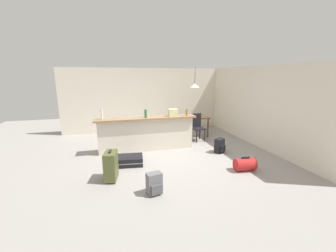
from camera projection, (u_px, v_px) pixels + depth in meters
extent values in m
cube|color=gray|center=(166.00, 156.00, 6.04)|extent=(13.00, 13.00, 0.05)
cube|color=silver|center=(147.00, 100.00, 8.61)|extent=(6.60, 0.10, 2.50)
cube|color=silver|center=(255.00, 106.00, 6.80)|extent=(0.10, 6.00, 2.50)
cube|color=silver|center=(147.00, 135.00, 6.29)|extent=(2.80, 0.20, 0.96)
cube|color=#93704C|center=(147.00, 118.00, 6.18)|extent=(2.96, 0.40, 0.05)
cylinder|color=silver|center=(102.00, 114.00, 5.89)|extent=(0.06, 0.06, 0.28)
cylinder|color=#2D6B38|center=(146.00, 114.00, 6.10)|extent=(0.07, 0.07, 0.24)
cylinder|color=#9E661E|center=(186.00, 112.00, 6.42)|extent=(0.06, 0.06, 0.21)
cube|color=beige|center=(173.00, 113.00, 6.34)|extent=(0.26, 0.18, 0.22)
cube|color=#4C331E|center=(192.00, 117.00, 7.80)|extent=(1.10, 0.80, 0.04)
cylinder|color=#4C331E|center=(182.00, 130.00, 7.45)|extent=(0.06, 0.06, 0.70)
cylinder|color=#4C331E|center=(208.00, 128.00, 7.70)|extent=(0.06, 0.06, 0.70)
cylinder|color=#4C331E|center=(177.00, 125.00, 8.08)|extent=(0.06, 0.06, 0.70)
cylinder|color=#4C331E|center=(200.00, 124.00, 8.33)|extent=(0.06, 0.06, 0.70)
cube|color=black|center=(198.00, 129.00, 7.27)|extent=(0.46, 0.46, 0.04)
cube|color=black|center=(196.00, 120.00, 7.37)|extent=(0.40, 0.10, 0.48)
cylinder|color=black|center=(197.00, 137.00, 7.12)|extent=(0.04, 0.04, 0.41)
cylinder|color=black|center=(205.00, 136.00, 7.24)|extent=(0.04, 0.04, 0.41)
cylinder|color=black|center=(192.00, 134.00, 7.40)|extent=(0.04, 0.04, 0.41)
cylinder|color=black|center=(200.00, 133.00, 7.53)|extent=(0.04, 0.04, 0.41)
cylinder|color=black|center=(195.00, 76.00, 7.49)|extent=(0.01, 0.01, 0.59)
cone|color=white|center=(195.00, 85.00, 7.57)|extent=(0.34, 0.34, 0.14)
sphere|color=white|center=(195.00, 88.00, 7.58)|extent=(0.07, 0.07, 0.07)
cube|color=black|center=(129.00, 160.00, 5.36)|extent=(0.73, 0.56, 0.22)
cube|color=gray|center=(129.00, 160.00, 5.36)|extent=(0.75, 0.57, 0.02)
cube|color=#2D2D33|center=(113.00, 161.00, 5.30)|extent=(0.16, 0.20, 0.02)
cube|color=#51562D|center=(111.00, 165.00, 4.52)|extent=(0.32, 0.48, 0.60)
cylinder|color=black|center=(113.00, 174.00, 4.77)|extent=(0.04, 0.06, 0.06)
cylinder|color=black|center=(110.00, 183.00, 4.40)|extent=(0.04, 0.06, 0.06)
cube|color=#232328|center=(110.00, 151.00, 4.45)|extent=(0.07, 0.15, 0.04)
cylinder|color=red|center=(245.00, 164.00, 5.02)|extent=(0.51, 0.35, 0.30)
cube|color=black|center=(246.00, 158.00, 4.98)|extent=(0.20, 0.05, 0.04)
cube|color=slate|center=(154.00, 183.00, 4.01)|extent=(0.31, 0.24, 0.42)
cube|color=#515155|center=(157.00, 190.00, 3.93)|extent=(0.23, 0.11, 0.19)
cube|color=black|center=(149.00, 183.00, 4.07)|extent=(0.04, 0.03, 0.36)
cube|color=black|center=(155.00, 181.00, 4.13)|extent=(0.04, 0.03, 0.36)
cube|color=black|center=(219.00, 146.00, 6.19)|extent=(0.33, 0.29, 0.42)
cube|color=black|center=(223.00, 149.00, 6.13)|extent=(0.22, 0.15, 0.19)
cube|color=black|center=(215.00, 146.00, 6.22)|extent=(0.04, 0.04, 0.36)
cube|color=black|center=(218.00, 145.00, 6.31)|extent=(0.04, 0.04, 0.36)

